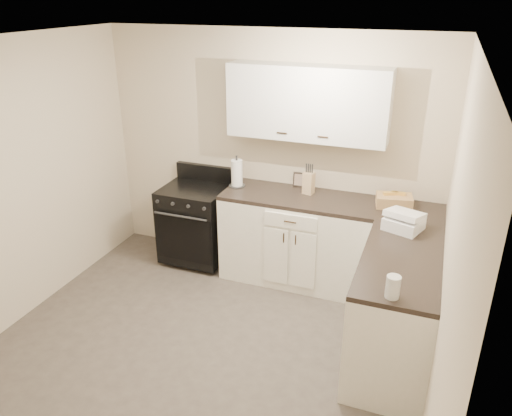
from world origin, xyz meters
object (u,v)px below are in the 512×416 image
at_px(paper_towel, 237,173).
at_px(wicker_basket, 394,201).
at_px(knife_block, 309,183).
at_px(stove, 195,223).
at_px(countertop_grill, 404,224).

bearing_deg(paper_towel, wicker_basket, 0.97).
height_order(knife_block, paper_towel, paper_towel).
height_order(stove, paper_towel, paper_towel).
distance_m(paper_towel, wicker_basket, 1.60).
height_order(wicker_basket, countertop_grill, wicker_basket).
bearing_deg(stove, countertop_grill, -9.83).
relative_size(knife_block, countertop_grill, 0.77).
bearing_deg(wicker_basket, stove, -177.35).
bearing_deg(wicker_basket, knife_block, 177.73).
bearing_deg(stove, paper_towel, 8.21).
distance_m(wicker_basket, countertop_grill, 0.50).
relative_size(stove, wicker_basket, 2.50).
relative_size(knife_block, wicker_basket, 0.67).
bearing_deg(wicker_basket, countertop_grill, -74.63).
relative_size(paper_towel, wicker_basket, 0.86).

